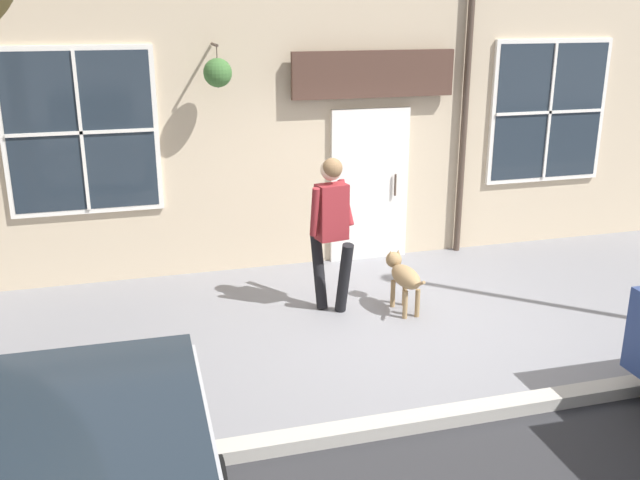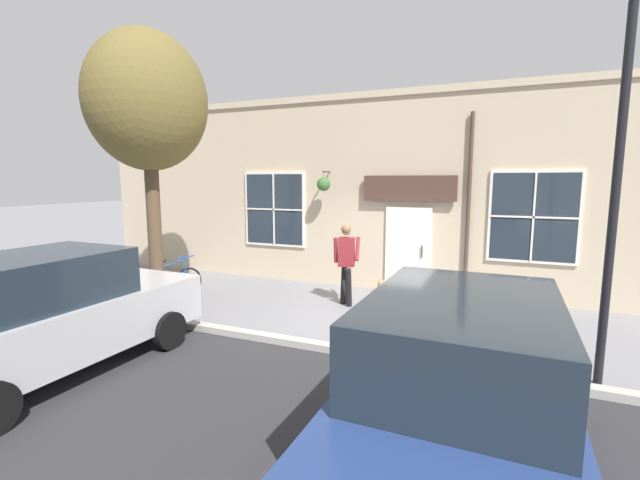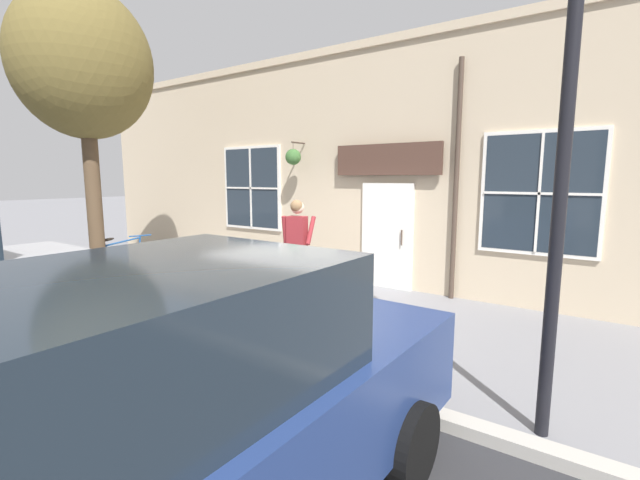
# 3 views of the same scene
# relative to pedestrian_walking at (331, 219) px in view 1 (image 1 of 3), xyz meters

# --- Properties ---
(ground_plane) EXTENTS (90.00, 90.00, 0.00)m
(ground_plane) POSITION_rel_pedestrian_walking_xyz_m (0.56, 0.67, -1.11)
(ground_plane) COLOR gray
(storefront_facade) EXTENTS (0.95, 18.00, 4.87)m
(storefront_facade) POSITION_rel_pedestrian_walking_xyz_m (-1.78, 0.67, 1.33)
(storefront_facade) COLOR #C6B293
(storefront_facade) RESTS_ON ground_plane
(pedestrian_walking) EXTENTS (0.62, 0.55, 1.81)m
(pedestrian_walking) POSITION_rel_pedestrian_walking_xyz_m (0.00, 0.00, 0.00)
(pedestrian_walking) COLOR black
(pedestrian_walking) RESTS_ON ground_plane
(dog_on_leash) EXTENTS (0.98, 0.28, 0.65)m
(dog_on_leash) POSITION_rel_pedestrian_walking_xyz_m (0.23, 0.81, -0.68)
(dog_on_leash) COLOR #997A51
(dog_on_leash) RESTS_ON ground_plane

